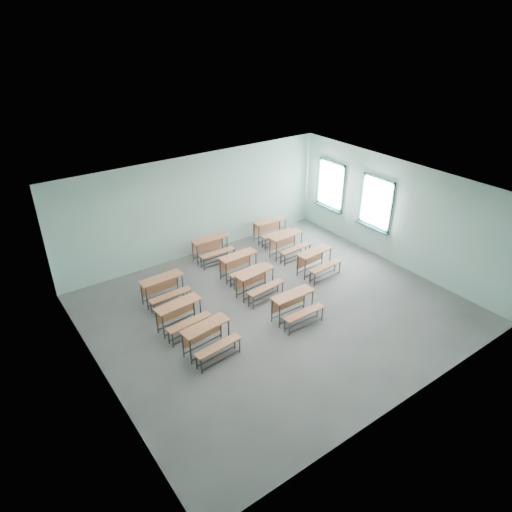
# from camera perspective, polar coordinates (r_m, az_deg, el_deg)

# --- Properties ---
(room) EXTENTS (9.04, 8.04, 3.24)m
(room) POSITION_cam_1_polar(r_m,az_deg,el_deg) (11.26, 2.93, 0.20)
(room) COLOR slate
(room) RESTS_ON ground
(desk_unit_r0c0) EXTENTS (1.21, 0.87, 0.72)m
(desk_unit_r0c0) POSITION_cam_1_polar(r_m,az_deg,el_deg) (10.42, -5.94, -9.89)
(desk_unit_r0c0) COLOR #BF6E45
(desk_unit_r0c0) RESTS_ON ground
(desk_unit_r0c1) EXTENTS (1.16, 0.78, 0.72)m
(desk_unit_r0c1) POSITION_cam_1_polar(r_m,az_deg,el_deg) (11.44, 4.92, -5.93)
(desk_unit_r0c1) COLOR #BF6E45
(desk_unit_r0c1) RESTS_ON ground
(desk_unit_r1c0) EXTENTS (1.21, 0.86, 0.72)m
(desk_unit_r1c0) POSITION_cam_1_polar(r_m,az_deg,el_deg) (11.20, -9.36, -7.07)
(desk_unit_r1c0) COLOR #BF6E45
(desk_unit_r1c0) RESTS_ON ground
(desk_unit_r1c1) EXTENTS (1.21, 0.87, 0.72)m
(desk_unit_r1c1) POSITION_cam_1_polar(r_m,az_deg,el_deg) (12.34, 0.16, -3.01)
(desk_unit_r1c1) COLOR #BF6E45
(desk_unit_r1c1) RESTS_ON ground
(desk_unit_r1c2) EXTENTS (1.20, 0.85, 0.72)m
(desk_unit_r1c2) POSITION_cam_1_polar(r_m,az_deg,el_deg) (13.46, 7.61, -0.40)
(desk_unit_r1c2) COLOR #BF6E45
(desk_unit_r1c2) RESTS_ON ground
(desk_unit_r2c0) EXTENTS (1.17, 0.80, 0.72)m
(desk_unit_r2c0) POSITION_cam_1_polar(r_m,az_deg,el_deg) (12.29, -11.44, -3.79)
(desk_unit_r2c0) COLOR #BF6E45
(desk_unit_r2c0) RESTS_ON ground
(desk_unit_r2c1) EXTENTS (1.17, 0.80, 0.72)m
(desk_unit_r2c1) POSITION_cam_1_polar(r_m,az_deg,el_deg) (13.14, -1.96, -0.91)
(desk_unit_r2c1) COLOR #BF6E45
(desk_unit_r2c1) RESTS_ON ground
(desk_unit_r2c2) EXTENTS (1.18, 0.83, 0.72)m
(desk_unit_r2c2) POSITION_cam_1_polar(r_m,az_deg,el_deg) (14.36, 4.04, 1.74)
(desk_unit_r2c2) COLOR #BF6E45
(desk_unit_r2c2) RESTS_ON ground
(desk_unit_r3c1) EXTENTS (1.17, 0.80, 0.72)m
(desk_unit_r3c1) POSITION_cam_1_polar(r_m,az_deg,el_deg) (14.15, -5.57, 1.24)
(desk_unit_r3c1) COLOR #BF6E45
(desk_unit_r3c1) RESTS_ON ground
(desk_unit_r3c2) EXTENTS (1.19, 0.84, 0.72)m
(desk_unit_r3c2) POSITION_cam_1_polar(r_m,az_deg,el_deg) (15.30, 1.93, 3.55)
(desk_unit_r3c2) COLOR #BF6E45
(desk_unit_r3c2) RESTS_ON ground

